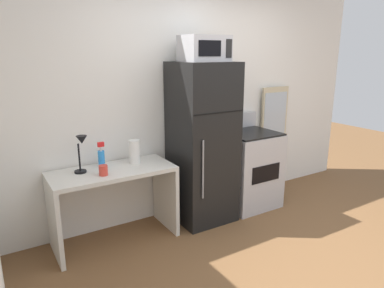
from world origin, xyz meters
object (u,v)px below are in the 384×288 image
(desk_lamp, at_px, (81,148))
(leaning_mirror, at_px, (273,139))
(oven_range, at_px, (248,169))
(desk, at_px, (113,191))
(paper_towel_roll, at_px, (135,152))
(coffee_mug, at_px, (103,170))
(microwave, at_px, (204,48))
(refrigerator, at_px, (202,144))
(spray_bottle, at_px, (101,157))

(desk_lamp, relative_size, leaning_mirror, 0.25)
(oven_range, bearing_deg, desk, 178.97)
(oven_range, xyz_separation_m, leaning_mirror, (0.64, 0.26, 0.23))
(paper_towel_roll, bearing_deg, coffee_mug, -155.05)
(paper_towel_roll, distance_m, leaning_mirror, 2.08)
(microwave, xyz_separation_m, oven_range, (0.67, 0.02, -1.41))
(oven_range, bearing_deg, coffee_mug, -177.35)
(coffee_mug, bearing_deg, refrigerator, 4.24)
(paper_towel_roll, relative_size, leaning_mirror, 0.17)
(paper_towel_roll, xyz_separation_m, spray_bottle, (-0.32, 0.07, -0.02))
(coffee_mug, relative_size, leaning_mirror, 0.07)
(desk_lamp, distance_m, paper_towel_roll, 0.54)
(desk, relative_size, microwave, 2.56)
(paper_towel_roll, relative_size, microwave, 0.52)
(desk_lamp, xyz_separation_m, spray_bottle, (0.20, 0.08, -0.14))
(refrigerator, xyz_separation_m, oven_range, (0.67, -0.00, -0.41))
(spray_bottle, bearing_deg, desk, -68.84)
(desk_lamp, height_order, microwave, microwave)
(desk, bearing_deg, leaning_mirror, 5.51)
(microwave, bearing_deg, refrigerator, 90.33)
(microwave, height_order, leaning_mirror, microwave)
(coffee_mug, bearing_deg, leaning_mirror, 7.88)
(spray_bottle, bearing_deg, refrigerator, -8.92)
(leaning_mirror, bearing_deg, microwave, -168.13)
(desk, height_order, refrigerator, refrigerator)
(refrigerator, distance_m, oven_range, 0.78)
(microwave, bearing_deg, oven_range, 1.76)
(paper_towel_roll, bearing_deg, spray_bottle, 166.99)
(spray_bottle, height_order, microwave, microwave)
(oven_range, bearing_deg, desk_lamp, 177.37)
(paper_towel_roll, bearing_deg, refrigerator, -7.16)
(desk_lamp, height_order, leaning_mirror, leaning_mirror)
(spray_bottle, xyz_separation_m, microwave, (1.07, -0.19, 1.03))
(spray_bottle, xyz_separation_m, oven_range, (1.74, -0.17, -0.38))
(microwave, bearing_deg, leaning_mirror, 11.87)
(desk, bearing_deg, paper_towel_roll, 13.68)
(oven_range, bearing_deg, microwave, -178.24)
(desk_lamp, distance_m, refrigerator, 1.28)
(desk_lamp, xyz_separation_m, coffee_mug, (0.14, -0.17, -0.19))
(paper_towel_roll, distance_m, coffee_mug, 0.43)
(desk, relative_size, coffee_mug, 12.39)
(refrigerator, bearing_deg, oven_range, -0.05)
(microwave, height_order, oven_range, microwave)
(coffee_mug, height_order, refrigerator, refrigerator)
(desk_lamp, relative_size, spray_bottle, 1.42)
(desk, xyz_separation_m, microwave, (1.02, -0.05, 1.35))
(coffee_mug, xyz_separation_m, refrigerator, (1.14, 0.08, 0.07))
(desk_lamp, bearing_deg, spray_bottle, 21.36)
(oven_range, bearing_deg, paper_towel_roll, 176.18)
(paper_towel_roll, xyz_separation_m, oven_range, (1.42, -0.10, -0.40))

